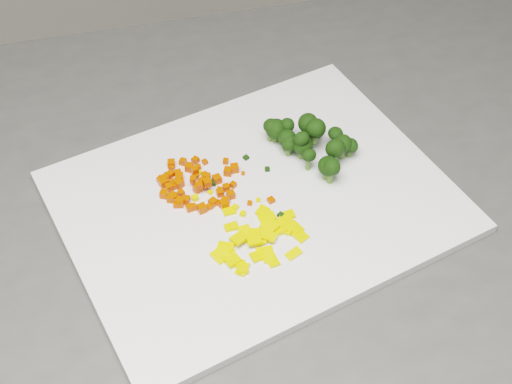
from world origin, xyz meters
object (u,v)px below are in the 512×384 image
object	(u,v)px
carrot_pile	(198,176)
broccoli_pile	(315,135)
cutting_board	(256,201)
pepper_pile	(251,233)

from	to	relation	value
carrot_pile	broccoli_pile	distance (m)	0.14
cutting_board	carrot_pile	world-z (taller)	carrot_pile
cutting_board	pepper_pile	bearing A→B (deg)	-114.94
pepper_pile	carrot_pile	bearing A→B (deg)	108.18
cutting_board	pepper_pile	size ratio (longest dim) A/B	3.88
cutting_board	broccoli_pile	bearing A→B (deg)	28.48
carrot_pile	broccoli_pile	size ratio (longest dim) A/B	0.83
pepper_pile	broccoli_pile	size ratio (longest dim) A/B	0.97
cutting_board	carrot_pile	bearing A→B (deg)	142.32
carrot_pile	pepper_pile	xyz separation A→B (m)	(0.03, -0.09, -0.01)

